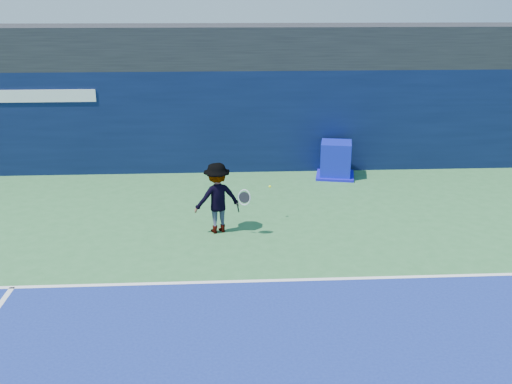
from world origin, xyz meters
TOP-DOWN VIEW (x-y plane):
  - ground at (0.00, 0.00)m, footprint 80.00×80.00m
  - baseline at (0.00, 3.00)m, footprint 24.00×0.10m
  - stadium_band at (0.00, 11.50)m, footprint 36.00×3.00m
  - back_wall_assembly at (-0.00, 10.50)m, footprint 36.00×1.03m
  - equipment_cart at (2.11, 9.42)m, footprint 1.28×1.28m
  - tennis_player at (-1.30, 5.44)m, footprint 1.32×0.89m
  - tennis_ball at (-0.08, 6.11)m, footprint 0.06×0.06m

SIDE VIEW (x-z plane):
  - ground at x=0.00m, z-range 0.00..0.00m
  - baseline at x=0.00m, z-range 0.01..0.01m
  - equipment_cart at x=2.11m, z-range -0.05..0.99m
  - tennis_player at x=-1.30m, z-range 0.00..1.59m
  - tennis_ball at x=-0.08m, z-range 0.79..0.85m
  - back_wall_assembly at x=0.00m, z-range 0.00..3.00m
  - stadium_band at x=0.00m, z-range 3.00..4.20m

